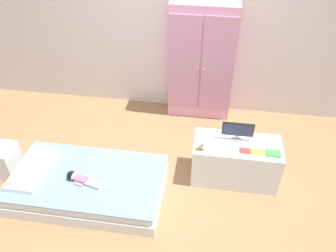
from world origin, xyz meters
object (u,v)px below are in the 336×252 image
at_px(bed, 89,185).
at_px(nightstand, 4,161).
at_px(tv_stand, 235,161).
at_px(book_green, 274,153).
at_px(wardrobe, 201,63).
at_px(book_red, 245,151).
at_px(doll, 78,178).
at_px(rocking_horse_toy, 201,147).
at_px(tv_monitor, 238,130).
at_px(book_yellow, 258,152).

relative_size(bed, nightstand, 4.17).
relative_size(tv_stand, book_green, 6.35).
bearing_deg(tv_stand, wardrobe, 112.26).
bearing_deg(book_red, book_green, 0.00).
height_order(doll, rocking_horse_toy, rocking_horse_toy).
xyz_separation_m(wardrobe, book_green, (0.86, -1.32, -0.29)).
distance_m(bed, rocking_horse_toy, 1.28).
height_order(wardrobe, tv_monitor, wardrobe).
bearing_deg(rocking_horse_toy, tv_stand, 21.30).
height_order(rocking_horse_toy, book_yellow, rocking_horse_toy).
xyz_separation_m(doll, book_red, (1.70, 0.45, 0.21)).
bearing_deg(doll, book_red, 14.76).
relative_size(rocking_horse_toy, book_green, 0.72).
xyz_separation_m(doll, tv_monitor, (1.61, 0.63, 0.33)).
distance_m(bed, wardrobe, 2.11).
bearing_deg(book_red, nightstand, -175.18).
bearing_deg(nightstand, doll, -12.63).
relative_size(tv_monitor, book_red, 2.88).
bearing_deg(tv_stand, doll, -161.37).
height_order(tv_stand, book_green, book_green).
relative_size(doll, wardrobe, 0.25).
xyz_separation_m(bed, wardrobe, (1.06, 1.70, 0.67)).
bearing_deg(rocking_horse_toy, nightstand, -175.50).
xyz_separation_m(tv_stand, tv_monitor, (-0.02, 0.08, 0.38)).
bearing_deg(book_green, book_yellow, 180.00).
height_order(doll, nightstand, nightstand).
bearing_deg(book_green, tv_monitor, 154.77).
distance_m(doll, rocking_horse_toy, 1.32).
relative_size(tv_stand, tv_monitor, 2.79).
relative_size(wardrobe, book_yellow, 10.78).
height_order(doll, tv_monitor, tv_monitor).
bearing_deg(tv_stand, book_green, -15.78).
distance_m(doll, tv_monitor, 1.76).
bearing_deg(book_green, nightstand, -175.65).
bearing_deg(book_red, tv_monitor, 116.75).
distance_m(tv_stand, book_green, 0.45).
height_order(doll, wardrobe, wardrobe).
bearing_deg(book_green, bed, -168.85).
bearing_deg(doll, wardrobe, 57.48).
relative_size(rocking_horse_toy, book_yellow, 0.73).
height_order(tv_monitor, book_yellow, tv_monitor).
bearing_deg(wardrobe, nightstand, -143.79).
bearing_deg(book_green, doll, -167.31).
relative_size(nightstand, tv_monitor, 1.15).
bearing_deg(tv_monitor, bed, -160.15).
relative_size(bed, wardrobe, 1.02).
bearing_deg(tv_monitor, tv_stand, -76.00).
distance_m(book_yellow, book_green, 0.16).
bearing_deg(book_yellow, rocking_horse_toy, -175.05).
height_order(tv_monitor, rocking_horse_toy, tv_monitor).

